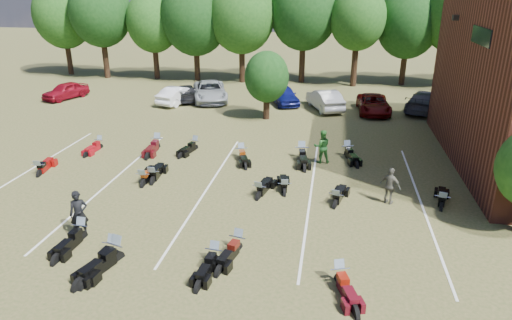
% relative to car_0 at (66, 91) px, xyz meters
% --- Properties ---
extents(ground, '(160.00, 160.00, 0.00)m').
position_rel_car_0_xyz_m(ground, '(19.98, -18.77, -0.70)').
color(ground, brown).
rests_on(ground, ground).
extents(car_0, '(2.98, 4.44, 1.40)m').
position_rel_car_0_xyz_m(car_0, '(0.00, 0.00, 0.00)').
color(car_0, maroon).
rests_on(car_0, ground).
extents(car_1, '(2.84, 4.64, 1.44)m').
position_rel_car_0_xyz_m(car_1, '(10.17, 0.05, 0.02)').
color(car_1, silver).
rests_on(car_1, ground).
extents(car_2, '(4.38, 6.34, 1.61)m').
position_rel_car_0_xyz_m(car_2, '(12.44, 1.46, 0.10)').
color(car_2, '#979B9F').
rests_on(car_2, ground).
extents(car_3, '(3.43, 4.83, 1.30)m').
position_rel_car_0_xyz_m(car_3, '(10.39, 1.25, -0.05)').
color(car_3, black).
rests_on(car_3, ground).
extents(car_4, '(3.33, 4.72, 1.49)m').
position_rel_car_0_xyz_m(car_4, '(18.72, 1.42, 0.04)').
color(car_4, navy).
rests_on(car_4, ground).
extents(car_5, '(3.30, 5.07, 1.58)m').
position_rel_car_0_xyz_m(car_5, '(22.11, 0.22, 0.09)').
color(car_5, beige).
rests_on(car_5, ground).
extents(car_6, '(2.50, 5.04, 1.37)m').
position_rel_car_0_xyz_m(car_6, '(25.85, -0.21, -0.02)').
color(car_6, '#500504').
rests_on(car_6, ground).
extents(car_7, '(4.13, 5.94, 1.60)m').
position_rel_car_0_xyz_m(car_7, '(29.83, 0.88, 0.10)').
color(car_7, '#333337').
rests_on(car_7, ground).
extents(person_black, '(0.82, 0.73, 1.89)m').
position_rel_car_0_xyz_m(person_black, '(13.27, -21.01, 0.24)').
color(person_black, black).
rests_on(person_black, ground).
extents(person_green, '(1.03, 0.88, 1.87)m').
position_rel_car_0_xyz_m(person_green, '(22.31, -11.44, 0.23)').
color(person_green, '#286A27').
rests_on(person_green, ground).
extents(person_grey, '(1.07, 0.89, 1.71)m').
position_rel_car_0_xyz_m(person_grey, '(25.51, -16.05, 0.15)').
color(person_grey, '#58564B').
rests_on(person_grey, ground).
extents(motorcycle_1, '(0.81, 2.27, 1.25)m').
position_rel_car_0_xyz_m(motorcycle_1, '(13.42, -21.30, -0.70)').
color(motorcycle_1, black).
rests_on(motorcycle_1, ground).
extents(motorcycle_2, '(0.98, 2.38, 1.29)m').
position_rel_car_0_xyz_m(motorcycle_2, '(15.24, -22.35, -0.70)').
color(motorcycle_2, black).
rests_on(motorcycle_2, ground).
extents(motorcycle_3, '(1.43, 2.54, 1.35)m').
position_rel_car_0_xyz_m(motorcycle_3, '(15.43, -22.45, -0.70)').
color(motorcycle_3, black).
rests_on(motorcycle_3, ground).
extents(motorcycle_4, '(0.86, 2.16, 1.17)m').
position_rel_car_0_xyz_m(motorcycle_4, '(18.93, -22.02, -0.70)').
color(motorcycle_4, black).
rests_on(motorcycle_4, ground).
extents(motorcycle_5, '(1.13, 2.26, 1.20)m').
position_rel_car_0_xyz_m(motorcycle_5, '(19.58, -21.07, -0.70)').
color(motorcycle_5, black).
rests_on(motorcycle_5, ground).
extents(motorcycle_6, '(1.33, 2.26, 1.20)m').
position_rel_car_0_xyz_m(motorcycle_6, '(23.31, -22.47, -0.70)').
color(motorcycle_6, '#4B0A13').
rests_on(motorcycle_6, ground).
extents(motorcycle_7, '(1.04, 2.24, 1.20)m').
position_rel_car_0_xyz_m(motorcycle_7, '(7.96, -15.80, -0.70)').
color(motorcycle_7, maroon).
rests_on(motorcycle_7, ground).
extents(motorcycle_8, '(0.89, 2.29, 1.25)m').
position_rel_car_0_xyz_m(motorcycle_8, '(13.78, -16.10, -0.70)').
color(motorcycle_8, black).
rests_on(motorcycle_8, ground).
extents(motorcycle_9, '(0.90, 2.33, 1.27)m').
position_rel_car_0_xyz_m(motorcycle_9, '(14.13, -15.72, -0.70)').
color(motorcycle_9, black).
rests_on(motorcycle_9, ground).
extents(motorcycle_10, '(1.12, 2.30, 1.23)m').
position_rel_car_0_xyz_m(motorcycle_10, '(19.63, -16.52, -0.70)').
color(motorcycle_10, black).
rests_on(motorcycle_10, ground).
extents(motorcycle_11, '(1.17, 2.27, 1.21)m').
position_rel_car_0_xyz_m(motorcycle_11, '(23.14, -16.79, -0.70)').
color(motorcycle_11, black).
rests_on(motorcycle_11, ground).
extents(motorcycle_12, '(0.98, 2.14, 1.15)m').
position_rel_car_0_xyz_m(motorcycle_12, '(20.75, -15.93, -0.70)').
color(motorcycle_12, black).
rests_on(motorcycle_12, ground).
extents(motorcycle_13, '(1.09, 2.23, 1.19)m').
position_rel_car_0_xyz_m(motorcycle_13, '(27.75, -16.20, -0.70)').
color(motorcycle_13, black).
rests_on(motorcycle_13, ground).
extents(motorcycle_14, '(0.88, 2.43, 1.33)m').
position_rel_car_0_xyz_m(motorcycle_14, '(12.46, -10.83, -0.70)').
color(motorcycle_14, '#3F090D').
rests_on(motorcycle_14, ground).
extents(motorcycle_15, '(0.77, 2.04, 1.12)m').
position_rel_car_0_xyz_m(motorcycle_15, '(9.03, -11.41, -0.70)').
color(motorcycle_15, maroon).
rests_on(motorcycle_15, ground).
extents(motorcycle_16, '(1.18, 2.21, 1.18)m').
position_rel_car_0_xyz_m(motorcycle_16, '(14.74, -10.62, -0.70)').
color(motorcycle_16, black).
rests_on(motorcycle_16, ground).
extents(motorcycle_17, '(1.38, 2.31, 1.23)m').
position_rel_car_0_xyz_m(motorcycle_17, '(17.80, -11.56, -0.70)').
color(motorcycle_17, black).
rests_on(motorcycle_17, ground).
extents(motorcycle_19, '(1.18, 2.58, 1.39)m').
position_rel_car_0_xyz_m(motorcycle_19, '(21.18, -11.04, -0.70)').
color(motorcycle_19, black).
rests_on(motorcycle_19, ground).
extents(motorcycle_20, '(1.36, 2.42, 1.28)m').
position_rel_car_0_xyz_m(motorcycle_20, '(23.73, -10.22, -0.70)').
color(motorcycle_20, black).
rests_on(motorcycle_20, ground).
extents(tree_line, '(56.00, 6.00, 9.79)m').
position_rel_car_0_xyz_m(tree_line, '(18.98, 10.23, 5.61)').
color(tree_line, black).
rests_on(tree_line, ground).
extents(young_tree_midfield, '(3.20, 3.20, 4.70)m').
position_rel_car_0_xyz_m(young_tree_midfield, '(17.98, -3.27, 2.39)').
color(young_tree_midfield, black).
rests_on(young_tree_midfield, ground).
extents(parking_lines, '(20.10, 14.00, 0.01)m').
position_rel_car_0_xyz_m(parking_lines, '(16.98, -15.77, -0.70)').
color(parking_lines, silver).
rests_on(parking_lines, ground).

